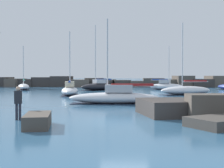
{
  "coord_description": "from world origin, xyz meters",
  "views": [
    {
      "loc": [
        0.09,
        -15.85,
        2.35
      ],
      "look_at": [
        -1.73,
        24.23,
        1.31
      ],
      "focal_mm": 50.0,
      "sensor_mm": 36.0,
      "label": 1
    }
  ],
  "objects_px": {
    "sailboat_moored_3": "(98,86)",
    "person_on_rocks": "(18,101)",
    "sailboat_moored_1": "(70,90)",
    "sailboat_moored_5": "(115,97)",
    "sailboat_moored_4": "(24,87)",
    "sailboat_moored_0": "(186,90)",
    "mooring_buoy_orange_near": "(193,89)",
    "sailboat_moored_6": "(166,86)"
  },
  "relations": [
    {
      "from": "sailboat_moored_0",
      "to": "sailboat_moored_1",
      "type": "relative_size",
      "value": 1.14
    },
    {
      "from": "sailboat_moored_3",
      "to": "mooring_buoy_orange_near",
      "type": "xyz_separation_m",
      "value": [
        14.87,
        -2.25,
        -0.33
      ]
    },
    {
      "from": "sailboat_moored_3",
      "to": "sailboat_moored_6",
      "type": "xyz_separation_m",
      "value": [
        11.36,
        2.28,
        -0.04
      ]
    },
    {
      "from": "sailboat_moored_1",
      "to": "sailboat_moored_3",
      "type": "distance_m",
      "value": 13.31
    },
    {
      "from": "sailboat_moored_6",
      "to": "sailboat_moored_0",
      "type": "bearing_deg",
      "value": -87.24
    },
    {
      "from": "sailboat_moored_0",
      "to": "person_on_rocks",
      "type": "relative_size",
      "value": 4.98
    },
    {
      "from": "sailboat_moored_3",
      "to": "sailboat_moored_4",
      "type": "bearing_deg",
      "value": 175.48
    },
    {
      "from": "sailboat_moored_4",
      "to": "mooring_buoy_orange_near",
      "type": "distance_m",
      "value": 27.71
    },
    {
      "from": "sailboat_moored_3",
      "to": "sailboat_moored_4",
      "type": "distance_m",
      "value": 12.7
    },
    {
      "from": "person_on_rocks",
      "to": "sailboat_moored_1",
      "type": "bearing_deg",
      "value": 92.99
    },
    {
      "from": "sailboat_moored_3",
      "to": "sailboat_moored_6",
      "type": "height_order",
      "value": "sailboat_moored_3"
    },
    {
      "from": "sailboat_moored_1",
      "to": "sailboat_moored_3",
      "type": "relative_size",
      "value": 0.74
    },
    {
      "from": "sailboat_moored_5",
      "to": "sailboat_moored_3",
      "type": "bearing_deg",
      "value": 98.49
    },
    {
      "from": "person_on_rocks",
      "to": "sailboat_moored_5",
      "type": "bearing_deg",
      "value": 64.49
    },
    {
      "from": "sailboat_moored_0",
      "to": "person_on_rocks",
      "type": "bearing_deg",
      "value": -120.0
    },
    {
      "from": "sailboat_moored_1",
      "to": "sailboat_moored_4",
      "type": "height_order",
      "value": "sailboat_moored_1"
    },
    {
      "from": "sailboat_moored_5",
      "to": "sailboat_moored_6",
      "type": "bearing_deg",
      "value": 73.85
    },
    {
      "from": "sailboat_moored_5",
      "to": "sailboat_moored_6",
      "type": "relative_size",
      "value": 1.06
    },
    {
      "from": "sailboat_moored_4",
      "to": "sailboat_moored_6",
      "type": "height_order",
      "value": "sailboat_moored_4"
    },
    {
      "from": "sailboat_moored_3",
      "to": "person_on_rocks",
      "type": "bearing_deg",
      "value": -91.89
    },
    {
      "from": "sailboat_moored_1",
      "to": "person_on_rocks",
      "type": "height_order",
      "value": "sailboat_moored_1"
    },
    {
      "from": "mooring_buoy_orange_near",
      "to": "sailboat_moored_1",
      "type": "bearing_deg",
      "value": -147.57
    },
    {
      "from": "sailboat_moored_5",
      "to": "person_on_rocks",
      "type": "relative_size",
      "value": 4.32
    },
    {
      "from": "sailboat_moored_4",
      "to": "mooring_buoy_orange_near",
      "type": "height_order",
      "value": "sailboat_moored_4"
    },
    {
      "from": "sailboat_moored_1",
      "to": "sailboat_moored_5",
      "type": "xyz_separation_m",
      "value": [
        5.89,
        -11.27,
        -0.04
      ]
    },
    {
      "from": "mooring_buoy_orange_near",
      "to": "person_on_rocks",
      "type": "relative_size",
      "value": 0.5
    },
    {
      "from": "sailboat_moored_1",
      "to": "person_on_rocks",
      "type": "relative_size",
      "value": 4.38
    },
    {
      "from": "sailboat_moored_1",
      "to": "sailboat_moored_4",
      "type": "bearing_deg",
      "value": 126.4
    },
    {
      "from": "sailboat_moored_4",
      "to": "mooring_buoy_orange_near",
      "type": "bearing_deg",
      "value": -6.74
    },
    {
      "from": "sailboat_moored_4",
      "to": "sailboat_moored_6",
      "type": "relative_size",
      "value": 1.02
    },
    {
      "from": "sailboat_moored_1",
      "to": "sailboat_moored_6",
      "type": "distance_m",
      "value": 20.56
    },
    {
      "from": "sailboat_moored_4",
      "to": "mooring_buoy_orange_near",
      "type": "xyz_separation_m",
      "value": [
        27.52,
        -3.25,
        -0.2
      ]
    },
    {
      "from": "sailboat_moored_3",
      "to": "mooring_buoy_orange_near",
      "type": "distance_m",
      "value": 15.04
    },
    {
      "from": "sailboat_moored_1",
      "to": "sailboat_moored_5",
      "type": "bearing_deg",
      "value": -62.43
    },
    {
      "from": "sailboat_moored_0",
      "to": "sailboat_moored_5",
      "type": "height_order",
      "value": "sailboat_moored_0"
    },
    {
      "from": "sailboat_moored_0",
      "to": "sailboat_moored_6",
      "type": "height_order",
      "value": "sailboat_moored_0"
    },
    {
      "from": "sailboat_moored_0",
      "to": "sailboat_moored_1",
      "type": "xyz_separation_m",
      "value": [
        -14.28,
        -1.52,
        0.05
      ]
    },
    {
      "from": "sailboat_moored_0",
      "to": "sailboat_moored_3",
      "type": "height_order",
      "value": "sailboat_moored_3"
    },
    {
      "from": "sailboat_moored_3",
      "to": "sailboat_moored_5",
      "type": "bearing_deg",
      "value": -81.51
    },
    {
      "from": "sailboat_moored_0",
      "to": "mooring_buoy_orange_near",
      "type": "relative_size",
      "value": 10.06
    },
    {
      "from": "sailboat_moored_1",
      "to": "sailboat_moored_6",
      "type": "height_order",
      "value": "sailboat_moored_1"
    },
    {
      "from": "sailboat_moored_6",
      "to": "sailboat_moored_1",
      "type": "bearing_deg",
      "value": -131.46
    }
  ]
}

